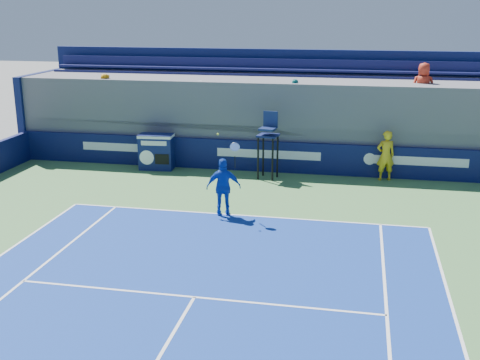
% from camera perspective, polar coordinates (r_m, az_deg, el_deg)
% --- Properties ---
extents(ball_person, '(0.77, 0.61, 1.85)m').
position_cam_1_polar(ball_person, '(22.50, 13.64, 2.27)').
color(ball_person, gold).
rests_on(ball_person, apron).
extents(back_hoarding, '(20.40, 0.21, 1.20)m').
position_cam_1_polar(back_hoarding, '(23.13, 2.73, 2.23)').
color(back_hoarding, '#0C1143').
rests_on(back_hoarding, ground).
extents(match_clock, '(1.37, 0.82, 1.40)m').
position_cam_1_polar(match_clock, '(23.66, -7.93, 2.76)').
color(match_clock, '#0F174C').
rests_on(match_clock, ground).
extents(umpire_chair, '(0.82, 0.82, 2.48)m').
position_cam_1_polar(umpire_chair, '(22.02, 2.70, 4.00)').
color(umpire_chair, black).
rests_on(umpire_chair, ground).
extents(tennis_player, '(1.11, 0.66, 2.57)m').
position_cam_1_polar(tennis_player, '(18.15, -1.56, -0.67)').
color(tennis_player, '#1642B3').
rests_on(tennis_player, apron).
extents(stadium_seating, '(21.00, 4.05, 4.40)m').
position_cam_1_polar(stadium_seating, '(24.86, 3.47, 6.11)').
color(stadium_seating, '#58585E').
rests_on(stadium_seating, ground).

